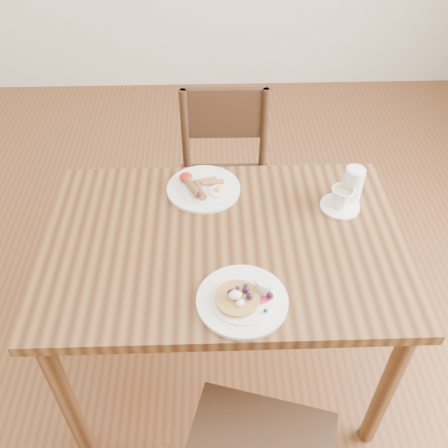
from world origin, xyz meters
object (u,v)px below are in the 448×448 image
pancake_plate (244,298)px  water_glass (353,185)px  teacup_saucer (341,199)px  chair_far (225,180)px  breakfast_plate (202,188)px  dining_table (224,260)px

pancake_plate → water_glass: water_glass is taller
teacup_saucer → water_glass: (0.04, 0.04, 0.03)m
water_glass → chair_far: bearing=133.8°
water_glass → pancake_plate: bearing=-132.5°
chair_far → teacup_saucer: 0.69m
breakfast_plate → teacup_saucer: size_ratio=1.93×
dining_table → chair_far: chair_far is taller
pancake_plate → breakfast_plate: (-0.12, 0.52, -0.00)m
breakfast_plate → water_glass: bearing=-7.4°
dining_table → water_glass: 0.52m
dining_table → teacup_saucer: bearing=19.7°
pancake_plate → water_glass: size_ratio=2.03×
breakfast_plate → dining_table: bearing=-74.6°
pancake_plate → teacup_saucer: (0.37, 0.41, 0.02)m
teacup_saucer → water_glass: size_ratio=1.05×
breakfast_plate → water_glass: size_ratio=2.03×
dining_table → water_glass: (0.46, 0.19, 0.17)m
breakfast_plate → teacup_saucer: 0.50m
chair_far → water_glass: water_glass is taller
teacup_saucer → dining_table: bearing=-160.3°
pancake_plate → water_glass: (0.41, 0.45, 0.05)m
dining_table → pancake_plate: 0.29m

